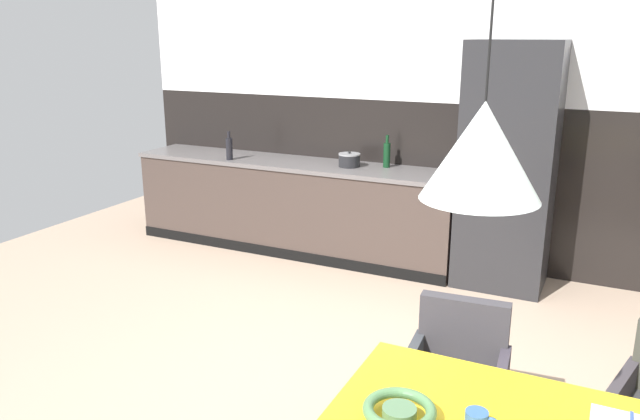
{
  "coord_description": "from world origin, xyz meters",
  "views": [
    {
      "loc": [
        1.17,
        -2.74,
        2.09
      ],
      "look_at": [
        -0.44,
        0.59,
        1.04
      ],
      "focal_mm": 34.73,
      "sensor_mm": 36.0,
      "label": 1
    }
  ],
  "objects_px": {
    "armchair_by_stool": "(458,361)",
    "bottle_wine_green": "(229,148)",
    "cooking_pot": "(349,160)",
    "pendant_lamp_over_table_near": "(482,151)",
    "bottle_spice_small": "(387,154)",
    "fruit_bowl": "(399,411)",
    "refrigerator_column": "(508,167)"
  },
  "relations": [
    {
      "from": "cooking_pot",
      "to": "pendant_lamp_over_table_near",
      "type": "xyz_separation_m",
      "value": [
        1.85,
        -3.28,
        0.78
      ]
    },
    {
      "from": "armchair_by_stool",
      "to": "bottle_wine_green",
      "type": "relative_size",
      "value": 2.82
    },
    {
      "from": "fruit_bowl",
      "to": "pendant_lamp_over_table_near",
      "type": "relative_size",
      "value": 0.2
    },
    {
      "from": "refrigerator_column",
      "to": "pendant_lamp_over_table_near",
      "type": "relative_size",
      "value": 1.51
    },
    {
      "from": "fruit_bowl",
      "to": "bottle_wine_green",
      "type": "xyz_separation_m",
      "value": [
        -2.82,
        3.12,
        0.24
      ]
    },
    {
      "from": "fruit_bowl",
      "to": "bottle_spice_small",
      "type": "distance_m",
      "value": 3.7
    },
    {
      "from": "bottle_spice_small",
      "to": "bottle_wine_green",
      "type": "xyz_separation_m",
      "value": [
        -1.52,
        -0.33,
        -0.01
      ]
    },
    {
      "from": "refrigerator_column",
      "to": "bottle_spice_small",
      "type": "bearing_deg",
      "value": 173.28
    },
    {
      "from": "refrigerator_column",
      "to": "bottle_spice_small",
      "type": "relative_size",
      "value": 6.8
    },
    {
      "from": "refrigerator_column",
      "to": "bottle_spice_small",
      "type": "height_order",
      "value": "refrigerator_column"
    },
    {
      "from": "bottle_spice_small",
      "to": "cooking_pot",
      "type": "bearing_deg",
      "value": -159.69
    },
    {
      "from": "refrigerator_column",
      "to": "bottle_wine_green",
      "type": "height_order",
      "value": "refrigerator_column"
    },
    {
      "from": "refrigerator_column",
      "to": "fruit_bowl",
      "type": "relative_size",
      "value": 7.62
    },
    {
      "from": "bottle_spice_small",
      "to": "bottle_wine_green",
      "type": "distance_m",
      "value": 1.55
    },
    {
      "from": "fruit_bowl",
      "to": "cooking_pot",
      "type": "distance_m",
      "value": 3.71
    },
    {
      "from": "refrigerator_column",
      "to": "fruit_bowl",
      "type": "bearing_deg",
      "value": -86.68
    },
    {
      "from": "armchair_by_stool",
      "to": "fruit_bowl",
      "type": "height_order",
      "value": "fruit_bowl"
    },
    {
      "from": "cooking_pot",
      "to": "bottle_wine_green",
      "type": "distance_m",
      "value": 1.21
    },
    {
      "from": "bottle_spice_small",
      "to": "bottle_wine_green",
      "type": "height_order",
      "value": "bottle_spice_small"
    },
    {
      "from": "refrigerator_column",
      "to": "cooking_pot",
      "type": "bearing_deg",
      "value": 179.57
    },
    {
      "from": "bottle_spice_small",
      "to": "pendant_lamp_over_table_near",
      "type": "height_order",
      "value": "pendant_lamp_over_table_near"
    },
    {
      "from": "armchair_by_stool",
      "to": "bottle_spice_small",
      "type": "height_order",
      "value": "bottle_spice_small"
    },
    {
      "from": "refrigerator_column",
      "to": "armchair_by_stool",
      "type": "height_order",
      "value": "refrigerator_column"
    },
    {
      "from": "armchair_by_stool",
      "to": "bottle_wine_green",
      "type": "height_order",
      "value": "bottle_wine_green"
    },
    {
      "from": "refrigerator_column",
      "to": "pendant_lamp_over_table_near",
      "type": "xyz_separation_m",
      "value": [
        0.41,
        -3.27,
        0.71
      ]
    },
    {
      "from": "armchair_by_stool",
      "to": "fruit_bowl",
      "type": "distance_m",
      "value": 0.99
    },
    {
      "from": "bottle_spice_small",
      "to": "pendant_lamp_over_table_near",
      "type": "distance_m",
      "value": 3.8
    },
    {
      "from": "refrigerator_column",
      "to": "armchair_by_stool",
      "type": "distance_m",
      "value": 2.44
    },
    {
      "from": "fruit_bowl",
      "to": "cooking_pot",
      "type": "xyz_separation_m",
      "value": [
        -1.63,
        3.33,
        0.19
      ]
    },
    {
      "from": "cooking_pot",
      "to": "bottle_wine_green",
      "type": "height_order",
      "value": "bottle_wine_green"
    },
    {
      "from": "fruit_bowl",
      "to": "cooking_pot",
      "type": "bearing_deg",
      "value": 116.03
    },
    {
      "from": "cooking_pot",
      "to": "bottle_spice_small",
      "type": "distance_m",
      "value": 0.35
    }
  ]
}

